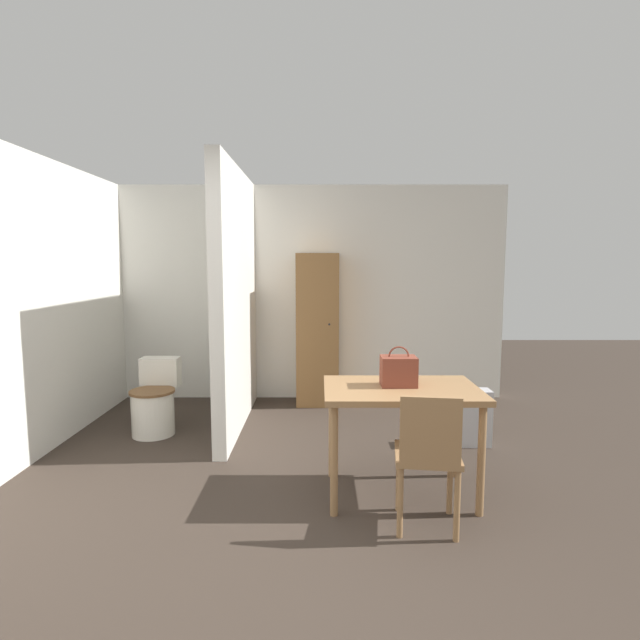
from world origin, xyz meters
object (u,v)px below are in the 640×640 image
wooden_chair (430,454)px  handbag (401,371)px  wooden_cabinet (320,329)px  toilet (157,403)px  space_heater (474,418)px  dining_table (403,401)px

wooden_chair → handbag: 0.66m
wooden_chair → wooden_cabinet: bearing=111.2°
toilet → handbag: (2.11, -1.23, 0.58)m
handbag → wooden_cabinet: 2.31m
wooden_cabinet → space_heater: size_ratio=3.44×
dining_table → wooden_cabinet: size_ratio=0.61×
handbag → toilet: bearing=149.7°
space_heater → dining_table: bearing=-129.6°
handbag → space_heater: 1.37m
handbag → dining_table: bearing=-70.3°
dining_table → wooden_cabinet: 2.36m
wooden_chair → handbag: bearing=108.8°
wooden_chair → dining_table: bearing=108.0°
handbag → space_heater: (0.80, 0.91, -0.62)m
toilet → wooden_cabinet: bearing=33.2°
toilet → handbag: handbag is taller
handbag → wooden_cabinet: bearing=104.3°
wooden_chair → space_heater: (0.70, 1.43, -0.23)m
dining_table → toilet: 2.51m
toilet → space_heater: bearing=-6.2°
dining_table → space_heater: 1.31m
dining_table → space_heater: size_ratio=2.11×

